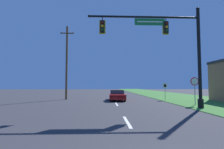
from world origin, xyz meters
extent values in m
cube|color=#38752D|center=(10.50, 30.00, 0.02)|extent=(10.00, 110.00, 0.04)
cube|color=silver|center=(0.00, 6.00, 0.01)|extent=(0.16, 2.80, 0.01)
cube|color=silver|center=(0.00, 14.00, 0.01)|extent=(0.16, 2.80, 0.01)
cube|color=silver|center=(0.00, 22.00, 0.01)|extent=(0.16, 2.80, 0.01)
cube|color=silver|center=(0.00, 30.00, 0.01)|extent=(0.16, 2.80, 0.01)
cube|color=silver|center=(0.00, 38.00, 0.01)|extent=(0.16, 2.80, 0.01)
cylinder|color=black|center=(6.40, 10.82, 0.39)|extent=(0.44, 0.44, 0.70)
cylinder|color=black|center=(6.40, 10.82, 3.95)|extent=(0.26, 0.26, 7.81)
sphere|color=black|center=(6.40, 10.82, 7.99)|extent=(0.28, 0.28, 0.28)
cylinder|color=black|center=(2.01, 10.82, 7.25)|extent=(8.77, 0.16, 0.16)
sphere|color=black|center=(-2.37, 10.82, 7.25)|extent=(0.21, 0.21, 0.21)
cube|color=#196B33|center=(2.45, 10.82, 6.86)|extent=(2.42, 0.06, 0.55)
cube|color=white|center=(2.45, 10.79, 6.86)|extent=(2.03, 0.01, 0.08)
cylinder|color=black|center=(-1.32, 10.82, 7.08)|extent=(0.06, 0.06, 0.35)
cube|color=yellow|center=(-1.32, 10.96, 6.43)|extent=(0.50, 0.03, 1.11)
cube|color=black|center=(-1.32, 10.82, 6.43)|extent=(0.34, 0.24, 0.95)
sphere|color=#4C0F0C|center=(-1.32, 10.68, 6.71)|extent=(0.22, 0.22, 0.22)
sphere|color=orange|center=(-1.32, 10.68, 6.43)|extent=(0.22, 0.22, 0.22)
sphere|color=#0F3D19|center=(-1.32, 10.68, 6.14)|extent=(0.22, 0.22, 0.22)
cylinder|color=black|center=(3.77, 10.82, 7.08)|extent=(0.06, 0.06, 0.35)
cube|color=yellow|center=(3.77, 10.96, 6.43)|extent=(0.50, 0.03, 1.11)
cube|color=black|center=(3.77, 10.82, 6.43)|extent=(0.34, 0.24, 0.95)
sphere|color=#4C0F0C|center=(3.77, 10.68, 6.71)|extent=(0.22, 0.22, 0.22)
sphere|color=orange|center=(3.77, 10.68, 6.43)|extent=(0.22, 0.22, 0.22)
sphere|color=#0F3D19|center=(3.77, 10.68, 6.14)|extent=(0.22, 0.22, 0.22)
cylinder|color=black|center=(1.17, 20.01, 0.32)|extent=(0.22, 0.64, 0.64)
cylinder|color=black|center=(-0.43, 20.04, 0.32)|extent=(0.22, 0.64, 0.64)
cylinder|color=black|center=(1.10, 16.83, 0.32)|extent=(0.22, 0.64, 0.64)
cylinder|color=black|center=(-0.50, 16.86, 0.32)|extent=(0.22, 0.64, 0.64)
cube|color=#AD1414|center=(0.33, 18.43, 0.50)|extent=(1.92, 4.62, 0.55)
cube|color=#283342|center=(0.33, 18.55, 0.98)|extent=(1.64, 1.96, 0.42)
cube|color=#AD1414|center=(0.33, 18.55, 1.16)|extent=(1.61, 1.92, 0.06)
cube|color=#B71414|center=(0.28, 16.18, 0.56)|extent=(1.68, 0.10, 0.14)
cylinder|color=gray|center=(7.12, 13.04, 1.14)|extent=(0.07, 0.07, 2.20)
cylinder|color=red|center=(7.12, 13.04, 2.16)|extent=(0.76, 0.04, 0.76)
cylinder|color=white|center=(7.12, 13.02, 2.16)|extent=(0.61, 0.01, 0.61)
cylinder|color=gray|center=(6.28, 18.61, 1.04)|extent=(0.06, 0.06, 2.00)
cube|color=white|center=(6.28, 18.61, 1.77)|extent=(0.55, 0.04, 0.60)
cube|color=black|center=(6.28, 18.59, 1.77)|extent=(0.31, 0.01, 0.34)
cylinder|color=brown|center=(-6.09, 19.98, 4.76)|extent=(0.26, 0.26, 9.52)
cube|color=brown|center=(-6.09, 19.98, 8.62)|extent=(1.80, 0.12, 0.12)
cylinder|color=#333338|center=(-6.84, 19.98, 8.74)|extent=(0.08, 0.08, 0.12)
cylinder|color=#333338|center=(-5.34, 19.98, 8.74)|extent=(0.08, 0.08, 0.12)
camera|label=1|loc=(-1.07, -2.68, 1.79)|focal=28.00mm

